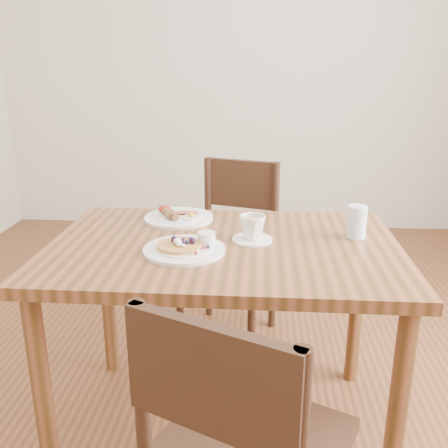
% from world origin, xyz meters
% --- Properties ---
extents(ground, '(5.00, 5.00, 0.00)m').
position_xyz_m(ground, '(0.00, 0.00, 0.00)').
color(ground, '#513017').
rests_on(ground, ground).
extents(dining_table, '(1.20, 0.80, 0.75)m').
position_xyz_m(dining_table, '(0.00, 0.00, 0.65)').
color(dining_table, brown).
rests_on(dining_table, ground).
extents(chair_near, '(0.56, 0.56, 0.88)m').
position_xyz_m(chair_near, '(0.09, -0.66, 0.49)').
color(chair_near, '#321A12').
rests_on(chair_near, ground).
extents(chair_far, '(0.52, 0.52, 0.88)m').
position_xyz_m(chair_far, '(-0.01, 0.71, 0.49)').
color(chair_far, '#321A12').
rests_on(chair_far, ground).
extents(pancake_plate, '(0.27, 0.27, 0.06)m').
position_xyz_m(pancake_plate, '(-0.12, -0.08, 0.76)').
color(pancake_plate, white).
rests_on(pancake_plate, dining_table).
extents(breakfast_plate, '(0.27, 0.27, 0.04)m').
position_xyz_m(breakfast_plate, '(-0.20, 0.26, 0.76)').
color(breakfast_plate, white).
rests_on(breakfast_plate, dining_table).
extents(teacup_saucer, '(0.14, 0.14, 0.09)m').
position_xyz_m(teacup_saucer, '(0.10, 0.04, 0.79)').
color(teacup_saucer, white).
rests_on(teacup_saucer, dining_table).
extents(water_glass, '(0.07, 0.07, 0.11)m').
position_xyz_m(water_glass, '(0.46, 0.10, 0.81)').
color(water_glass, silver).
rests_on(water_glass, dining_table).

